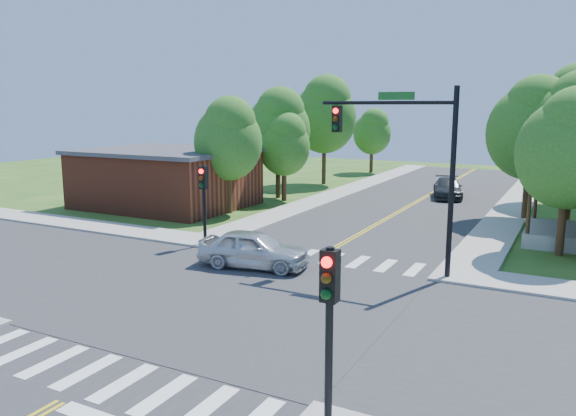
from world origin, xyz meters
The scene contains 22 objects.
ground centered at (0.00, 0.00, 0.00)m, with size 100.00×100.00×0.00m, color #29531A.
road_ns centered at (0.00, 0.00, 0.02)m, with size 10.00×90.00×0.04m, color #2D2D30.
road_ew centered at (0.00, 0.00, 0.03)m, with size 90.00×10.00×0.04m, color #2D2D30.
intersection_patch centered at (0.00, 0.00, 0.00)m, with size 10.20×10.20×0.06m, color #2D2D30.
sidewalk_nw centered at (-15.82, 15.82, 0.07)m, with size 40.00×40.00×0.14m.
crosswalk_north centered at (0.00, 6.20, 0.05)m, with size 8.85×2.00×0.01m.
crosswalk_south centered at (0.00, -6.20, 0.05)m, with size 8.85×2.00×0.01m.
centerline centered at (0.00, 0.00, 0.05)m, with size 0.30×90.00×0.01m.
signal_mast_ne centered at (3.91, 5.59, 4.85)m, with size 5.30×0.42×7.20m.
signal_pole_se centered at (5.60, -5.62, 2.66)m, with size 0.34×0.42×3.80m.
signal_pole_nw centered at (-5.60, 5.58, 2.66)m, with size 0.34×0.42×3.80m.
building_nw centered at (-14.20, 13.20, 1.88)m, with size 10.40×8.40×3.73m.
tree_e_a centered at (9.28, 11.40, 4.80)m, with size 4.31×4.10×7.33m.
tree_e_c centered at (9.04, 25.76, 6.05)m, with size 5.43×5.16×9.23m.
tree_w_a centered at (-9.11, 12.98, 4.64)m, with size 4.17×3.96×7.09m.
tree_w_b centered at (-9.27, 19.53, 5.13)m, with size 4.61×4.38×7.84m.
tree_w_c centered at (-9.30, 27.58, 5.92)m, with size 5.32×5.05×9.04m.
tree_w_d centered at (-8.55, 37.35, 4.12)m, with size 3.70×3.52×6.30m.
tree_house centered at (7.16, 19.02, 5.38)m, with size 4.83×4.59×8.22m.
tree_bldg centered at (-8.28, 18.59, 4.00)m, with size 3.59×3.41×6.11m.
car_silver centered at (-1.66, 3.50, 0.77)m, with size 4.73×2.47×1.54m, color silver.
car_dgrey centered at (1.46, 24.96, 0.69)m, with size 3.04×5.06×1.37m, color #292B2E.
Camera 1 is at (9.76, -15.27, 6.48)m, focal length 35.00 mm.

